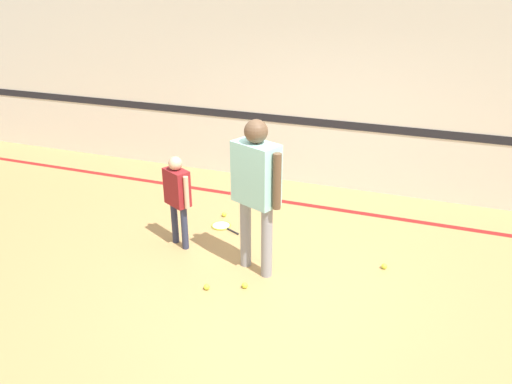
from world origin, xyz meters
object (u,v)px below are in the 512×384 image
person_instructor (256,182)px  tennis_ball_by_spare_racket (224,214)px  person_student_left (177,192)px  tennis_ball_stray_right (384,266)px  tennis_ball_near_instructor (245,285)px  tennis_ball_stray_left (207,287)px  racket_spare_on_floor (222,226)px

person_instructor → tennis_ball_by_spare_racket: (-0.89, 1.13, -1.06)m
person_student_left → tennis_ball_stray_right: bearing=34.9°
person_instructor → tennis_ball_near_instructor: person_instructor is taller
person_student_left → tennis_ball_by_spare_racket: 1.16m
person_student_left → tennis_ball_by_spare_racket: bearing=105.7°
tennis_ball_by_spare_racket → tennis_ball_stray_right: bearing=-14.8°
person_student_left → tennis_ball_stray_left: (0.72, -0.76, -0.69)m
racket_spare_on_floor → tennis_ball_stray_right: size_ratio=7.46×
racket_spare_on_floor → tennis_ball_stray_left: (0.43, -1.39, 0.02)m
person_student_left → tennis_ball_by_spare_racket: (0.19, 0.92, -0.69)m
racket_spare_on_floor → tennis_ball_near_instructor: bearing=-31.1°
tennis_ball_near_instructor → tennis_ball_stray_left: bearing=-155.9°
tennis_ball_near_instructor → tennis_ball_stray_left: same height
tennis_ball_by_spare_racket → tennis_ball_stray_right: size_ratio=1.00×
racket_spare_on_floor → tennis_ball_stray_right: tennis_ball_stray_right is taller
person_instructor → racket_spare_on_floor: 1.58m
person_instructor → tennis_ball_near_instructor: bearing=-65.2°
person_instructor → racket_spare_on_floor: size_ratio=3.60×
tennis_ball_near_instructor → tennis_ball_stray_right: 1.64m
tennis_ball_stray_left → tennis_ball_stray_right: (1.74, 1.08, 0.00)m
person_student_left → racket_spare_on_floor: person_student_left is taller
person_instructor → tennis_ball_by_spare_racket: 1.78m
person_instructor → tennis_ball_stray_right: size_ratio=26.84×
tennis_ball_stray_right → person_student_left: bearing=-172.6°
person_instructor → person_student_left: person_instructor is taller
tennis_ball_near_instructor → tennis_ball_stray_left: size_ratio=1.00×
tennis_ball_by_spare_racket → tennis_ball_stray_right: (2.27, -0.60, 0.00)m
person_student_left → racket_spare_on_floor: size_ratio=2.38×
tennis_ball_by_spare_racket → person_instructor: bearing=-51.8°
person_instructor → tennis_ball_stray_left: size_ratio=26.84×
tennis_ball_stray_left → person_student_left: bearing=133.3°
person_student_left → tennis_ball_near_instructor: (1.09, -0.59, -0.69)m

